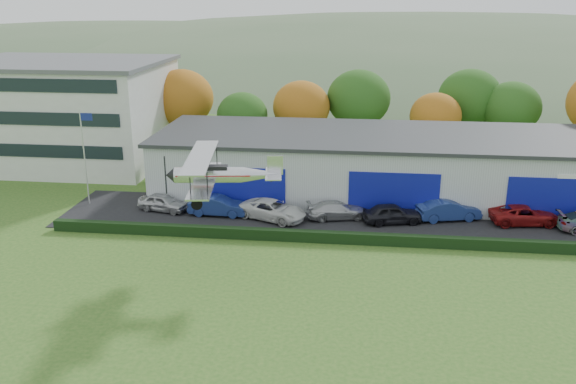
# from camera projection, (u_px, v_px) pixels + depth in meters

# --- Properties ---
(ground) EXTENTS (300.00, 300.00, 0.00)m
(ground) POSITION_uv_depth(u_px,v_px,m) (303.00, 381.00, 27.23)
(ground) COLOR #2D5B1C
(ground) RESTS_ON ground
(apron) EXTENTS (48.00, 9.00, 0.05)m
(apron) POSITION_uv_depth(u_px,v_px,m) (367.00, 220.00, 46.70)
(apron) COLOR black
(apron) RESTS_ON ground
(hedge) EXTENTS (46.00, 0.60, 0.80)m
(hedge) POSITION_uv_depth(u_px,v_px,m) (367.00, 239.00, 42.06)
(hedge) COLOR black
(hedge) RESTS_ON ground
(hangar) EXTENTS (40.60, 12.60, 5.30)m
(hangar) POSITION_uv_depth(u_px,v_px,m) (391.00, 164.00, 52.24)
(hangar) COLOR #B2B7BC
(hangar) RESTS_ON ground
(office_block) EXTENTS (20.60, 15.60, 10.40)m
(office_block) POSITION_uv_depth(u_px,v_px,m) (64.00, 112.00, 61.77)
(office_block) COLOR silver
(office_block) RESTS_ON ground
(flagpole) EXTENTS (1.05, 0.10, 8.00)m
(flagpole) POSITION_uv_depth(u_px,v_px,m) (85.00, 149.00, 48.73)
(flagpole) COLOR silver
(flagpole) RESTS_ON ground
(tree_belt) EXTENTS (75.70, 13.22, 10.12)m
(tree_belt) POSITION_uv_depth(u_px,v_px,m) (347.00, 104.00, 63.72)
(tree_belt) COLOR #3D2614
(tree_belt) RESTS_ON ground
(distant_hills) EXTENTS (430.00, 196.00, 56.00)m
(distant_hills) POSITION_uv_depth(u_px,v_px,m) (335.00, 109.00, 163.89)
(distant_hills) COLOR #4C6642
(distant_hills) RESTS_ON ground
(car_0) EXTENTS (4.36, 2.52, 1.39)m
(car_0) POSITION_uv_depth(u_px,v_px,m) (163.00, 202.00, 48.37)
(car_0) COLOR silver
(car_0) RESTS_ON apron
(car_1) EXTENTS (4.68, 1.73, 1.53)m
(car_1) POSITION_uv_depth(u_px,v_px,m) (218.00, 206.00, 47.42)
(car_1) COLOR navy
(car_1) RESTS_ON apron
(car_2) EXTENTS (5.87, 4.35, 1.48)m
(car_2) POSITION_uv_depth(u_px,v_px,m) (273.00, 210.00, 46.57)
(car_2) COLOR silver
(car_2) RESTS_ON apron
(car_3) EXTENTS (5.03, 3.03, 1.36)m
(car_3) POSITION_uv_depth(u_px,v_px,m) (337.00, 210.00, 46.71)
(car_3) COLOR silver
(car_3) RESTS_ON apron
(car_4) EXTENTS (4.76, 2.77, 1.52)m
(car_4) POSITION_uv_depth(u_px,v_px,m) (392.00, 213.00, 45.74)
(car_4) COLOR black
(car_4) RESTS_ON apron
(car_5) EXTENTS (5.14, 2.88, 1.60)m
(car_5) POSITION_uv_depth(u_px,v_px,m) (449.00, 210.00, 46.40)
(car_5) COLOR navy
(car_5) RESTS_ON apron
(car_6) EXTENTS (5.42, 2.99, 1.44)m
(car_6) POSITION_uv_depth(u_px,v_px,m) (525.00, 215.00, 45.61)
(car_6) COLOR maroon
(car_6) RESTS_ON apron
(biplane) EXTENTS (7.25, 8.31, 3.09)m
(biplane) POSITION_uv_depth(u_px,v_px,m) (218.00, 173.00, 36.72)
(biplane) COLOR silver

